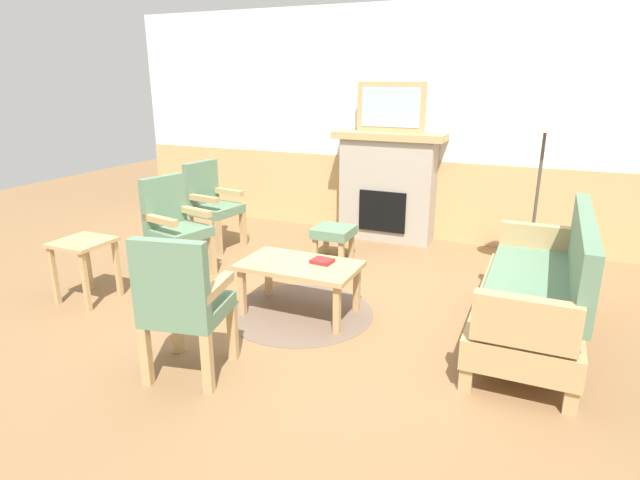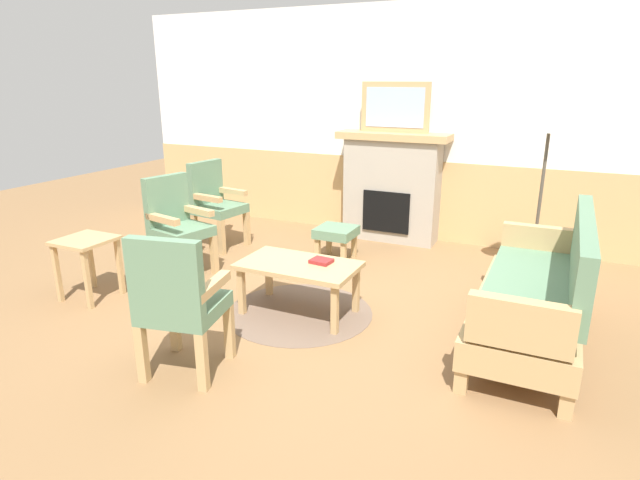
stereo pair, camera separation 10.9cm
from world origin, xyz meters
TOP-DOWN VIEW (x-y plane):
  - ground_plane at (0.00, 0.00)m, footprint 14.00×14.00m
  - wall_back at (0.00, 2.60)m, footprint 7.20×0.14m
  - fireplace at (0.00, 2.35)m, footprint 1.30×0.44m
  - framed_picture at (0.00, 2.35)m, footprint 0.80×0.04m
  - couch at (1.76, 0.28)m, footprint 0.70×1.80m
  - coffee_table at (-0.04, 0.02)m, footprint 0.96×0.56m
  - round_rug at (-0.04, 0.02)m, footprint 1.23×1.23m
  - book_on_table at (0.13, 0.11)m, footprint 0.18×0.16m
  - footstool at (-0.29, 1.38)m, footprint 0.40×0.40m
  - armchair_near_fireplace at (-1.55, 0.33)m, footprint 0.57×0.57m
  - armchair_by_window_left at (-1.75, 1.23)m, footprint 0.54×0.54m
  - armchair_front_left at (-0.29, -1.14)m, footprint 0.57×0.57m
  - side_table at (-1.86, -0.48)m, footprint 0.44×0.44m
  - floor_lamp_by_couch at (1.66, 1.58)m, footprint 0.36×0.36m

SIDE VIEW (x-z plane):
  - ground_plane at x=0.00m, z-range 0.00..0.00m
  - round_rug at x=-0.04m, z-range 0.00..0.01m
  - footstool at x=-0.29m, z-range 0.10..0.46m
  - coffee_table at x=-0.04m, z-range 0.17..0.61m
  - couch at x=1.76m, z-range -0.09..0.89m
  - side_table at x=-1.86m, z-range 0.16..0.71m
  - book_on_table at x=0.13m, z-range 0.44..0.47m
  - armchair_near_fireplace at x=-1.55m, z-range 0.05..1.03m
  - armchair_by_window_left at x=-1.75m, z-range 0.05..1.03m
  - armchair_front_left at x=-0.29m, z-range 0.05..1.03m
  - fireplace at x=0.00m, z-range 0.01..1.29m
  - wall_back at x=0.00m, z-range -0.04..2.66m
  - floor_lamp_by_couch at x=1.66m, z-range 0.61..2.29m
  - framed_picture at x=0.00m, z-range 1.28..1.84m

